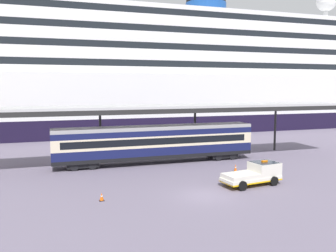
{
  "coord_description": "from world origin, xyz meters",
  "views": [
    {
      "loc": [
        -10.88,
        -24.36,
        8.42
      ],
      "look_at": [
        -0.06,
        8.82,
        4.5
      ],
      "focal_mm": 37.84,
      "sensor_mm": 36.0,
      "label": 1
    }
  ],
  "objects_px": {
    "traffic_cone_near": "(102,197)",
    "service_truck": "(256,173)",
    "cruise_ship": "(182,76)",
    "train_carriage": "(156,142)",
    "traffic_cone_mid": "(235,168)"
  },
  "relations": [
    {
      "from": "traffic_cone_near",
      "to": "cruise_ship",
      "type": "bearing_deg",
      "value": 63.13
    },
    {
      "from": "service_truck",
      "to": "traffic_cone_near",
      "type": "relative_size",
      "value": 8.8
    },
    {
      "from": "service_truck",
      "to": "traffic_cone_mid",
      "type": "xyz_separation_m",
      "value": [
        0.64,
        4.69,
        -0.63
      ]
    },
    {
      "from": "service_truck",
      "to": "traffic_cone_near",
      "type": "bearing_deg",
      "value": -178.58
    },
    {
      "from": "train_carriage",
      "to": "traffic_cone_mid",
      "type": "distance_m",
      "value": 9.17
    },
    {
      "from": "service_truck",
      "to": "traffic_cone_mid",
      "type": "bearing_deg",
      "value": 82.28
    },
    {
      "from": "cruise_ship",
      "to": "train_carriage",
      "type": "height_order",
      "value": "cruise_ship"
    },
    {
      "from": "traffic_cone_near",
      "to": "traffic_cone_mid",
      "type": "bearing_deg",
      "value": 19.92
    },
    {
      "from": "traffic_cone_near",
      "to": "service_truck",
      "type": "bearing_deg",
      "value": 1.42
    },
    {
      "from": "cruise_ship",
      "to": "train_carriage",
      "type": "xyz_separation_m",
      "value": [
        -15.86,
        -34.73,
        -8.26
      ]
    },
    {
      "from": "train_carriage",
      "to": "service_truck",
      "type": "bearing_deg",
      "value": -62.36
    },
    {
      "from": "traffic_cone_near",
      "to": "traffic_cone_mid",
      "type": "height_order",
      "value": "traffic_cone_mid"
    },
    {
      "from": "traffic_cone_mid",
      "to": "service_truck",
      "type": "bearing_deg",
      "value": -97.72
    },
    {
      "from": "cruise_ship",
      "to": "train_carriage",
      "type": "relative_size",
      "value": 5.99
    },
    {
      "from": "cruise_ship",
      "to": "train_carriage",
      "type": "distance_m",
      "value": 39.06
    }
  ]
}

